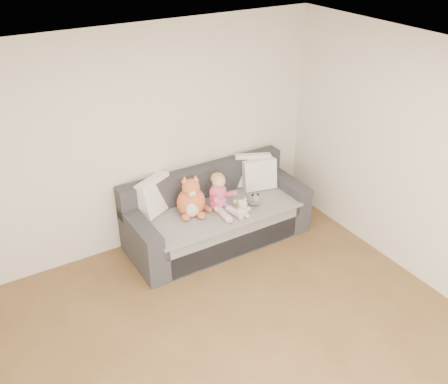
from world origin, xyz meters
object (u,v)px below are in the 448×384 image
at_px(toddler, 220,195).
at_px(teddy_bear, 243,210).
at_px(sofa, 216,217).
at_px(sippy_cup, 225,206).
at_px(plush_cat, 191,200).

height_order(toddler, teddy_bear, toddler).
bearing_deg(sofa, sippy_cup, -80.94).
relative_size(teddy_bear, sippy_cup, 2.12).
bearing_deg(teddy_bear, sofa, 111.38).
bearing_deg(sofa, plush_cat, -175.83).
relative_size(toddler, sippy_cup, 4.14).
bearing_deg(teddy_bear, sippy_cup, 117.86).
xyz_separation_m(teddy_bear, sippy_cup, (-0.11, 0.22, -0.04)).
height_order(toddler, sippy_cup, toddler).
bearing_deg(plush_cat, sippy_cup, -2.52).
height_order(teddy_bear, sippy_cup, teddy_bear).
height_order(plush_cat, sippy_cup, plush_cat).
bearing_deg(sofa, toddler, -93.42).
distance_m(teddy_bear, sippy_cup, 0.25).
bearing_deg(sippy_cup, toddler, 121.90).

